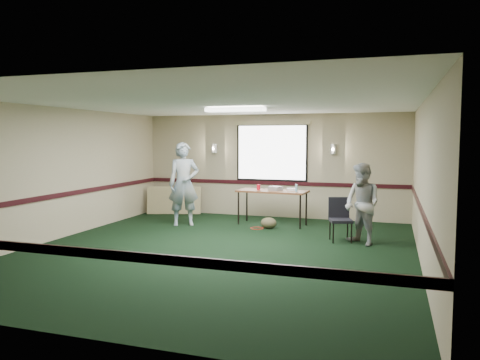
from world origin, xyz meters
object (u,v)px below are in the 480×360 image
(projector, at_px, (276,188))
(person_left, at_px, (184,184))
(folding_table, at_px, (272,193))
(person_right, at_px, (362,204))
(conference_chair, at_px, (340,216))

(projector, distance_m, person_left, 2.19)
(folding_table, xyz_separation_m, person_right, (2.17, -1.50, 0.02))
(conference_chair, distance_m, person_left, 3.80)
(folding_table, xyz_separation_m, projector, (0.07, 0.05, 0.11))
(projector, xyz_separation_m, conference_chair, (1.66, -1.31, -0.37))
(person_left, bearing_deg, person_right, -40.87)
(folding_table, xyz_separation_m, person_left, (-2.00, -0.68, 0.22))
(person_right, bearing_deg, conference_chair, -163.64)
(projector, distance_m, person_right, 2.61)
(conference_chair, xyz_separation_m, person_left, (-3.73, 0.59, 0.48))
(folding_table, distance_m, person_left, 2.12)
(projector, xyz_separation_m, person_left, (-2.07, -0.72, 0.11))
(person_right, bearing_deg, projector, -172.50)
(folding_table, height_order, projector, projector)
(projector, bearing_deg, person_right, -10.92)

